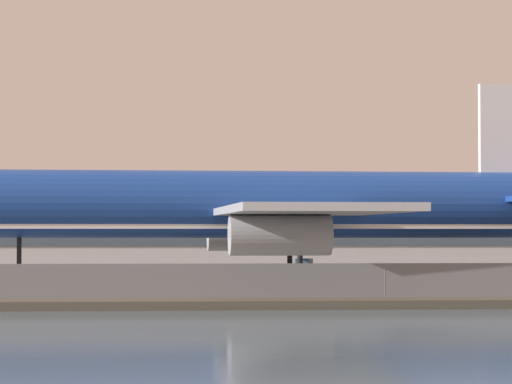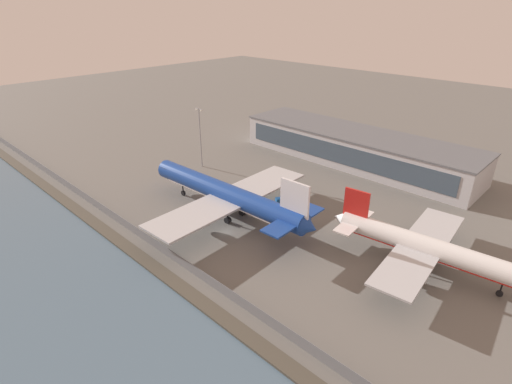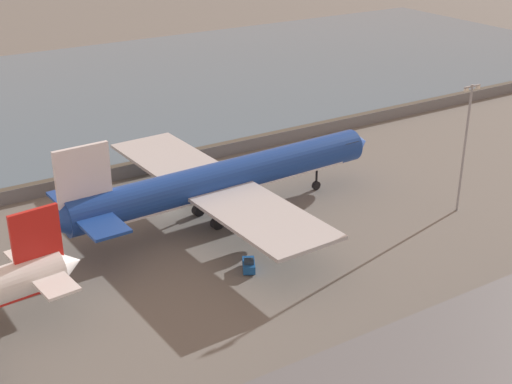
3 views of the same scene
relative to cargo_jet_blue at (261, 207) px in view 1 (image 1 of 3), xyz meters
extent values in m
plane|color=#66635E|center=(5.74, -6.01, -6.15)|extent=(500.00, 500.00, 0.00)
cube|color=#474238|center=(5.74, -26.51, -5.90)|extent=(320.00, 3.00, 0.50)
cube|color=slate|center=(5.74, -22.01, -4.96)|extent=(280.00, 0.08, 2.38)
cylinder|color=slate|center=(5.74, -22.01, -4.96)|extent=(0.10, 0.10, 2.38)
cylinder|color=#193D93|center=(-0.85, -0.03, 0.23)|extent=(50.38, 7.25, 5.20)
cube|color=silver|center=(-0.85, -0.03, -1.20)|extent=(42.81, 5.90, 0.94)
cube|color=#B7BABF|center=(2.15, -11.97, -0.42)|extent=(12.02, 24.53, 0.52)
cube|color=#B7BABF|center=(1.16, 12.11, -0.42)|extent=(12.02, 24.53, 0.52)
cylinder|color=#B7BABF|center=(0.56, -10.11, -2.11)|extent=(7.14, 3.15, 2.86)
cylinder|color=#B7BABF|center=(-0.26, 10.12, -2.11)|extent=(7.14, 3.15, 2.86)
cube|color=#193D93|center=(21.04, 5.28, 0.62)|extent=(5.38, 9.04, 0.42)
cylinder|color=black|center=(-18.41, -0.75, -3.90)|extent=(0.36, 0.36, 3.04)
cylinder|color=black|center=(-18.41, -0.75, -5.42)|extent=(1.48, 0.63, 1.46)
cylinder|color=black|center=(2.77, -2.62, -3.90)|extent=(0.42, 0.42, 3.04)
cylinder|color=black|center=(2.77, -2.62, -5.42)|extent=(1.72, 1.24, 1.67)
cylinder|color=black|center=(2.55, 2.84, -3.90)|extent=(0.42, 0.42, 3.04)
cylinder|color=black|center=(2.55, 2.84, -5.42)|extent=(1.72, 1.24, 1.67)
cube|color=#19519E|center=(5.01, 15.80, -5.40)|extent=(2.94, 3.58, 1.11)
cube|color=#283847|center=(5.21, 16.15, -4.60)|extent=(1.66, 1.60, 0.50)
cylinder|color=black|center=(4.89, 17.00, -5.80)|extent=(0.53, 0.72, 0.70)
cylinder|color=black|center=(6.09, 16.34, -5.80)|extent=(0.53, 0.72, 0.70)
cylinder|color=black|center=(3.94, 15.26, -5.80)|extent=(0.53, 0.72, 0.70)
cylinder|color=black|center=(5.13, 14.60, -5.80)|extent=(0.53, 0.72, 0.70)
cube|color=#B2B2B7|center=(3.29, 57.21, -0.96)|extent=(82.56, 20.76, 10.38)
cube|color=#3D4C5B|center=(3.29, 46.75, -0.44)|extent=(75.96, 0.16, 6.23)
cube|color=#5B5E63|center=(3.29, 57.21, 4.48)|extent=(83.16, 21.36, 0.50)
camera|label=1|loc=(-7.15, -93.50, -1.86)|focal=85.00mm
camera|label=2|loc=(69.39, -61.56, 44.92)|focal=28.00mm
camera|label=3|loc=(47.93, 85.57, 41.76)|focal=50.00mm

